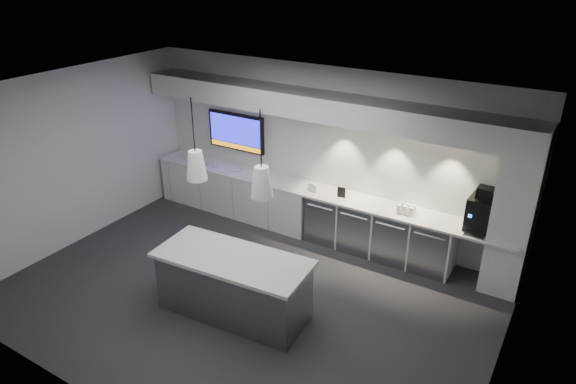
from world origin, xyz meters
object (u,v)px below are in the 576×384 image
Objects in this scene: bin at (176,274)px; island at (234,285)px; wall_tv at (236,132)px; coffee_machine at (481,212)px.

island is at bearing -1.25° from bin.
wall_tv is 2.70× the size of bin.
wall_tv is 0.56× the size of island.
coffee_machine is (2.66, 2.58, 0.72)m from island.
island is 1.15m from bin.
wall_tv is 1.82× the size of coffee_machine.
island is 3.77m from coffee_machine.
island is at bearing -132.95° from coffee_machine.
wall_tv is at bearing 179.94° from coffee_machine.
wall_tv reaches higher than bin.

